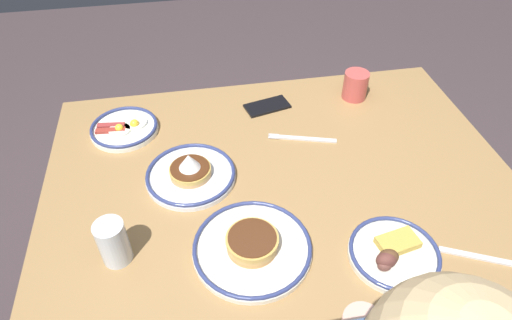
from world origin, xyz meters
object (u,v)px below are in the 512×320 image
(coffee_mug, at_px, (356,85))
(cell_phone, at_px, (267,106))
(plate_center_pancakes, at_px, (252,247))
(tea_spoon, at_px, (499,261))
(plate_near_main, at_px, (124,128))
(plate_far_side, at_px, (191,173))
(fork_near, at_px, (302,138))
(plate_far_companion, at_px, (393,254))
(drinking_glass, at_px, (114,244))

(coffee_mug, xyz_separation_m, cell_phone, (0.30, 0.01, -0.04))
(plate_center_pancakes, height_order, tea_spoon, plate_center_pancakes)
(plate_near_main, height_order, plate_center_pancakes, plate_center_pancakes)
(cell_phone, bearing_deg, plate_near_main, -7.76)
(cell_phone, bearing_deg, plate_far_side, 33.25)
(fork_near, bearing_deg, plate_far_companion, 102.30)
(plate_near_main, bearing_deg, tea_spoon, 143.41)
(plate_center_pancakes, relative_size, cell_phone, 1.94)
(coffee_mug, xyz_separation_m, fork_near, (0.23, 0.19, -0.04))
(plate_near_main, bearing_deg, fork_near, 165.72)
(plate_center_pancakes, relative_size, fork_near, 1.38)
(tea_spoon, bearing_deg, fork_near, -56.54)
(plate_near_main, relative_size, plate_far_companion, 0.98)
(plate_center_pancakes, relative_size, plate_far_side, 1.14)
(plate_near_main, bearing_deg, cell_phone, -174.24)
(plate_far_side, bearing_deg, tea_spoon, 149.46)
(plate_center_pancakes, bearing_deg, plate_far_companion, 166.56)
(cell_phone, relative_size, fork_near, 0.71)
(tea_spoon, bearing_deg, drinking_glass, -11.03)
(plate_far_companion, relative_size, drinking_glass, 1.82)
(drinking_glass, bearing_deg, coffee_mug, -145.20)
(plate_near_main, relative_size, coffee_mug, 1.98)
(plate_far_companion, xyz_separation_m, drinking_glass, (0.62, -0.11, 0.04))
(drinking_glass, height_order, tea_spoon, drinking_glass)
(plate_far_companion, distance_m, fork_near, 0.46)
(plate_near_main, relative_size, plate_far_side, 0.84)
(fork_near, xyz_separation_m, tea_spoon, (-0.33, 0.50, 0.00))
(plate_far_companion, xyz_separation_m, tea_spoon, (-0.24, 0.05, -0.01))
(cell_phone, height_order, fork_near, cell_phone)
(cell_phone, bearing_deg, fork_near, 97.82)
(coffee_mug, distance_m, cell_phone, 0.31)
(plate_far_companion, relative_size, tea_spoon, 1.10)
(plate_far_side, xyz_separation_m, tea_spoon, (-0.67, 0.40, -0.01))
(plate_far_companion, relative_size, coffee_mug, 2.03)
(plate_near_main, bearing_deg, drinking_glass, 90.31)
(tea_spoon, bearing_deg, plate_near_main, -36.59)
(plate_far_side, xyz_separation_m, cell_phone, (-0.27, -0.29, -0.01))
(plate_near_main, relative_size, cell_phone, 1.43)
(plate_far_companion, bearing_deg, plate_far_side, -38.02)
(plate_far_side, relative_size, tea_spoon, 1.28)
(plate_center_pancakes, distance_m, cell_phone, 0.57)
(plate_far_companion, distance_m, cell_phone, 0.65)
(plate_near_main, height_order, cell_phone, plate_near_main)
(coffee_mug, relative_size, cell_phone, 0.72)
(tea_spoon, bearing_deg, cell_phone, -59.46)
(plate_near_main, height_order, tea_spoon, plate_near_main)
(plate_near_main, distance_m, plate_far_companion, 0.86)
(plate_far_companion, bearing_deg, coffee_mug, -101.86)
(plate_near_main, distance_m, fork_near, 0.54)
(plate_far_companion, xyz_separation_m, coffee_mug, (-0.13, -0.64, 0.03))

